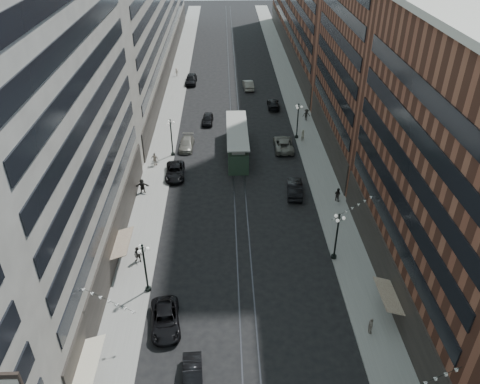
{
  "coord_description": "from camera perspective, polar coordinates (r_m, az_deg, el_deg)",
  "views": [
    {
      "loc": [
        -1.68,
        -4.37,
        31.67
      ],
      "look_at": [
        -0.23,
        37.27,
        5.0
      ],
      "focal_mm": 35.0,
      "sensor_mm": 36.0,
      "label": 1
    }
  ],
  "objects": [
    {
      "name": "ground",
      "position": [
        71.76,
        -0.45,
        6.43
      ],
      "size": [
        220.0,
        220.0,
        0.0
      ],
      "primitive_type": "plane",
      "color": "black",
      "rests_on": "ground"
    },
    {
      "name": "sidewalk_west",
      "position": [
        81.34,
        -8.52,
        9.4
      ],
      "size": [
        4.0,
        180.0,
        0.15
      ],
      "primitive_type": "cube",
      "color": "gray",
      "rests_on": "ground"
    },
    {
      "name": "sidewalk_east",
      "position": [
        81.79,
        7.19,
        9.64
      ],
      "size": [
        4.0,
        180.0,
        0.15
      ],
      "primitive_type": "cube",
      "color": "gray",
      "rests_on": "ground"
    },
    {
      "name": "rail_west",
      "position": [
        80.84,
        -1.15,
        9.56
      ],
      "size": [
        0.12,
        180.0,
        0.02
      ],
      "primitive_type": "cube",
      "color": "#2D2D33",
      "rests_on": "ground"
    },
    {
      "name": "rail_east",
      "position": [
        80.86,
        -0.14,
        9.57
      ],
      "size": [
        0.12,
        180.0,
        0.02
      ],
      "primitive_type": "cube",
      "color": "#2D2D33",
      "rests_on": "ground"
    },
    {
      "name": "building_west_mid",
      "position": [
        44.09,
        -22.28,
        6.47
      ],
      "size": [
        8.0,
        36.0,
        28.0
      ],
      "primitive_type": "cube",
      "color": "#A5A093",
      "rests_on": "ground"
    },
    {
      "name": "building_west_far",
      "position": [
        103.24,
        -11.29,
        21.64
      ],
      "size": [
        8.0,
        90.0,
        26.0
      ],
      "primitive_type": "cube",
      "color": "#A5A093",
      "rests_on": "ground"
    },
    {
      "name": "building_east_mid",
      "position": [
        42.23,
        24.56,
        1.66
      ],
      "size": [
        8.0,
        30.0,
        24.0
      ],
      "primitive_type": "cube",
      "color": "brown",
      "rests_on": "ground"
    },
    {
      "name": "lamppost_sw_far",
      "position": [
        43.83,
        -11.51,
        -8.88
      ],
      "size": [
        1.03,
        1.14,
        5.52
      ],
      "color": "black",
      "rests_on": "sidewalk_west"
    },
    {
      "name": "lamppost_sw_mid",
      "position": [
        66.32,
        -8.36,
        6.74
      ],
      "size": [
        1.03,
        1.14,
        5.52
      ],
      "color": "black",
      "rests_on": "sidewalk_west"
    },
    {
      "name": "lamppost_se_far",
      "position": [
        47.51,
        11.72,
        -5.15
      ],
      "size": [
        1.03,
        1.14,
        5.52
      ],
      "color": "black",
      "rests_on": "sidewalk_east"
    },
    {
      "name": "lamppost_se_mid",
      "position": [
        71.26,
        7.05,
        8.73
      ],
      "size": [
        1.03,
        1.14,
        5.52
      ],
      "color": "black",
      "rests_on": "sidewalk_east"
    },
    {
      "name": "streetcar",
      "position": [
        67.15,
        -0.35,
        6.12
      ],
      "size": [
        2.95,
        13.35,
        3.69
      ],
      "color": "#243929",
      "rests_on": "ground"
    },
    {
      "name": "car_2",
      "position": [
        42.17,
        -9.1,
        -15.12
      ],
      "size": [
        3.1,
        5.56,
        1.47
      ],
      "primitive_type": "imported",
      "rotation": [
        0.0,
        0.0,
        0.13
      ],
      "color": "black",
      "rests_on": "ground"
    },
    {
      "name": "car_5",
      "position": [
        38.35,
        -5.79,
        -21.49
      ],
      "size": [
        1.79,
        4.35,
        1.4
      ],
      "primitive_type": "imported",
      "rotation": [
        0.0,
        0.0,
        0.07
      ],
      "color": "black",
      "rests_on": "ground"
    },
    {
      "name": "pedestrian_2",
      "position": [
        48.44,
        -12.32,
        -7.5
      ],
      "size": [
        0.97,
        0.68,
        1.8
      ],
      "primitive_type": "imported",
      "rotation": [
        0.0,
        0.0,
        -0.24
      ],
      "color": "black",
      "rests_on": "sidewalk_west"
    },
    {
      "name": "pedestrian_4",
      "position": [
        42.41,
        15.64,
        -15.44
      ],
      "size": [
        0.55,
        0.98,
        1.58
      ],
      "primitive_type": "imported",
      "rotation": [
        0.0,
        0.0,
        1.43
      ],
      "color": "#9F9284",
      "rests_on": "sidewalk_east"
    },
    {
      "name": "car_7",
      "position": [
        62.27,
        -7.92,
        2.49
      ],
      "size": [
        2.66,
        5.36,
        1.46
      ],
      "primitive_type": "imported",
      "rotation": [
        0.0,
        0.0,
        0.05
      ],
      "color": "black",
      "rests_on": "ground"
    },
    {
      "name": "car_8",
      "position": [
        69.31,
        -6.51,
        5.87
      ],
      "size": [
        2.2,
        4.96,
        1.42
      ],
      "primitive_type": "imported",
      "rotation": [
        0.0,
        0.0,
        -0.05
      ],
      "color": "slate",
      "rests_on": "ground"
    },
    {
      "name": "car_9",
      "position": [
        94.82,
        -6.0,
        13.51
      ],
      "size": [
        2.28,
        5.3,
        1.78
      ],
      "primitive_type": "imported",
      "rotation": [
        0.0,
        0.0,
        -0.03
      ],
      "color": "black",
      "rests_on": "ground"
    },
    {
      "name": "car_10",
      "position": [
        58.31,
        6.68,
        0.46
      ],
      "size": [
        2.31,
        5.3,
        1.7
      ],
      "primitive_type": "imported",
      "rotation": [
        0.0,
        0.0,
        3.04
      ],
      "color": "black",
      "rests_on": "ground"
    },
    {
      "name": "car_11",
      "position": [
        68.88,
        5.32,
        5.86
      ],
      "size": [
        2.83,
        5.91,
        1.62
      ],
      "primitive_type": "imported",
      "rotation": [
        0.0,
        0.0,
        3.12
      ],
      "color": "slate",
      "rests_on": "ground"
    },
    {
      "name": "car_12",
      "position": [
        83.11,
        4.08,
        10.67
      ],
      "size": [
        2.1,
        4.96,
        1.43
      ],
      "primitive_type": "imported",
      "rotation": [
        0.0,
        0.0,
        3.12
      ],
      "color": "black",
      "rests_on": "ground"
    },
    {
      "name": "car_13",
      "position": [
        77.02,
        -3.97,
        8.85
      ],
      "size": [
        1.9,
        4.3,
        1.44
      ],
      "primitive_type": "imported",
      "rotation": [
        0.0,
        0.0,
        -0.05
      ],
      "color": "black",
      "rests_on": "ground"
    },
    {
      "name": "car_14",
      "position": [
        91.62,
        1.01,
        12.94
      ],
      "size": [
        2.09,
        5.06,
        1.63
      ],
      "primitive_type": "imported",
      "rotation": [
        0.0,
        0.0,
        3.22
      ],
      "color": "gray",
      "rests_on": "ground"
    },
    {
      "name": "pedestrian_5",
      "position": [
        59.16,
        -11.83,
        0.72
      ],
      "size": [
        1.77,
        0.63,
        1.87
      ],
      "primitive_type": "imported",
      "rotation": [
        0.0,
        0.0,
        0.08
      ],
      "color": "black",
      "rests_on": "sidewalk_west"
    },
    {
      "name": "pedestrian_6",
      "position": [
        64.95,
        -10.33,
        3.97
      ],
      "size": [
        1.2,
        0.84,
        1.88
      ],
      "primitive_type": "imported",
      "rotation": [
        0.0,
        0.0,
        2.8
      ],
      "color": "#A49788",
      "rests_on": "sidewalk_west"
    },
    {
      "name": "pedestrian_7",
      "position": [
        57.67,
        11.82,
        -0.27
      ],
      "size": [
        0.92,
        0.92,
        1.72
      ],
      "primitive_type": "imported",
      "rotation": [
        0.0,
        0.0,
        2.35
      ],
      "color": "black",
      "rests_on": "sidewalk_east"
    },
    {
      "name": "pedestrian_8",
      "position": [
        71.25,
        7.65,
        6.88
      ],
      "size": [
        0.8,
        0.74,
        1.83
      ],
      "primitive_type": "imported",
      "rotation": [
        0.0,
        0.0,
        3.76
      ],
      "color": "#A19A85",
      "rests_on": "sidewalk_east"
    },
    {
      "name": "pedestrian_9",
      "position": [
        78.26,
        8.09,
        9.31
      ],
      "size": [
        1.27,
        0.57,
        1.93
      ],
      "primitive_type": "imported",
      "rotation": [
        0.0,
        0.0,
        0.05
      ],
      "color": "black",
      "rests_on": "sidewalk_east"
    },
    {
      "name": "pedestrian_extra_0",
      "position": [
        99.18,
        -7.74,
        14.29
      ],
      "size": [
        1.08,
        0.94,
        1.59
      ],
      "primitive_type": "imported",
      "rotation": [
        0.0,
        0.0,
        3.76
      ],
      "color": "#B9AA99",
      "rests_on": "sidewalk_west"
    }
  ]
}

